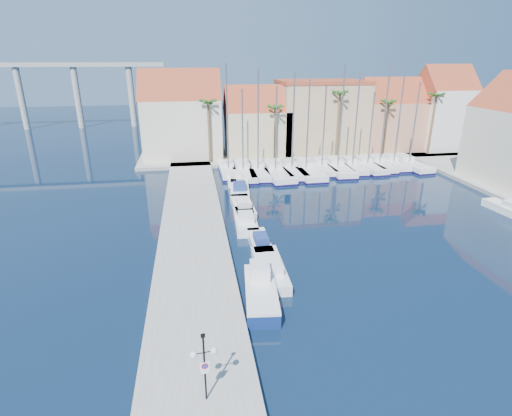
{
  "coord_description": "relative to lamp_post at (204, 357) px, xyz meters",
  "views": [
    {
      "loc": [
        -8.6,
        -17.88,
        15.41
      ],
      "look_at": [
        -3.35,
        14.62,
        3.0
      ],
      "focal_mm": 28.0,
      "sensor_mm": 36.0,
      "label": 1
    }
  ],
  "objects": [
    {
      "name": "motorboat_west_4",
      "position": [
        5.36,
        31.22,
        -2.4
      ],
      "size": [
        2.9,
        7.08,
        1.4
      ],
      "rotation": [
        0.0,
        0.0,
        -0.1
      ],
      "color": "white",
      "rests_on": "ground"
    },
    {
      "name": "sailboat_11",
      "position": [
        29.62,
        40.11,
        -2.24
      ],
      "size": [
        2.47,
        8.22,
        14.68
      ],
      "rotation": [
        0.0,
        0.0,
        -0.04
      ],
      "color": "white",
      "rests_on": "ground"
    },
    {
      "name": "building_2",
      "position": [
        21.61,
        51.42,
        3.35
      ],
      "size": [
        14.2,
        10.2,
        11.5
      ],
      "color": "tan",
      "rests_on": "shore_north"
    },
    {
      "name": "lamp_post",
      "position": [
        0.0,
        0.0,
        0.0
      ],
      "size": [
        1.24,
        0.44,
        3.67
      ],
      "rotation": [
        0.0,
        0.0,
        0.12
      ],
      "color": "black",
      "rests_on": "quay_west"
    },
    {
      "name": "motorboat_west_5",
      "position": [
        5.39,
        36.61,
        -2.4
      ],
      "size": [
        2.37,
        6.79,
        1.4
      ],
      "rotation": [
        0.0,
        0.0,
        -0.03
      ],
      "color": "white",
      "rests_on": "ground"
    },
    {
      "name": "building_0",
      "position": [
        -1.39,
        50.42,
        3.62
      ],
      "size": [
        12.3,
        9.0,
        13.5
      ],
      "color": "beige",
      "rests_on": "shore_north"
    },
    {
      "name": "building_4",
      "position": [
        42.61,
        49.42,
        4.06
      ],
      "size": [
        8.3,
        8.0,
        14.0
      ],
      "color": "white",
      "rests_on": "shore_north"
    },
    {
      "name": "palm_1",
      "position": [
        12.61,
        45.42,
        5.23
      ],
      "size": [
        2.6,
        2.6,
        9.15
      ],
      "color": "brown",
      "rests_on": "shore_north"
    },
    {
      "name": "palm_0",
      "position": [
        2.61,
        45.42,
        6.17
      ],
      "size": [
        2.6,
        2.6,
        10.15
      ],
      "color": "brown",
      "rests_on": "shore_north"
    },
    {
      "name": "motorboat_west_0",
      "position": [
        5.28,
        11.56,
        -2.4
      ],
      "size": [
        2.26,
        6.57,
        1.4
      ],
      "rotation": [
        0.0,
        0.0,
        -0.03
      ],
      "color": "white",
      "rests_on": "ground"
    },
    {
      "name": "palm_2",
      "position": [
        22.61,
        45.42,
        7.11
      ],
      "size": [
        2.6,
        2.6,
        11.15
      ],
      "color": "brown",
      "rests_on": "shore_north"
    },
    {
      "name": "sailboat_4",
      "position": [
        13.71,
        39.28,
        -2.32
      ],
      "size": [
        2.79,
        10.57,
        13.73
      ],
      "rotation": [
        0.0,
        0.0,
        0.0
      ],
      "color": "white",
      "rests_on": "ground"
    },
    {
      "name": "sailboat_6",
      "position": [
        18.25,
        39.68,
        -2.31
      ],
      "size": [
        2.62,
        8.83,
        11.96
      ],
      "rotation": [
        0.0,
        0.0,
        0.03
      ],
      "color": "white",
      "rests_on": "ground"
    },
    {
      "name": "motorboat_west_2",
      "position": [
        4.74,
        21.31,
        -2.4
      ],
      "size": [
        2.32,
        6.42,
        1.4
      ],
      "rotation": [
        0.0,
        0.0,
        -0.05
      ],
      "color": "white",
      "rests_on": "ground"
    },
    {
      "name": "sailboat_9",
      "position": [
        25.14,
        39.56,
        -2.33
      ],
      "size": [
        3.22,
        9.54,
        11.0
      ],
      "rotation": [
        0.0,
        0.0,
        0.08
      ],
      "color": "white",
      "rests_on": "ground"
    },
    {
      "name": "building_1",
      "position": [
        10.61,
        50.42,
        2.39
      ],
      "size": [
        10.3,
        8.0,
        11.0
      ],
      "color": "tan",
      "rests_on": "shore_north"
    },
    {
      "name": "motorboat_west_3",
      "position": [
        5.0,
        25.42,
        -2.4
      ],
      "size": [
        2.15,
        6.35,
        1.4
      ],
      "rotation": [
        0.0,
        0.0,
        0.02
      ],
      "color": "white",
      "rests_on": "ground"
    },
    {
      "name": "motorboat_east_1",
      "position": [
        32.62,
        20.06,
        -2.4
      ],
      "size": [
        2.26,
        5.64,
        1.4
      ],
      "rotation": [
        0.0,
        0.0,
        0.09
      ],
      "color": "white",
      "rests_on": "ground"
    },
    {
      "name": "sailboat_10",
      "position": [
        27.33,
        40.06,
        -2.26
      ],
      "size": [
        2.69,
        9.07,
        14.91
      ],
      "rotation": [
        0.0,
        0.0,
        -0.03
      ],
      "color": "white",
      "rests_on": "ground"
    },
    {
      "name": "sailboat_2",
      "position": [
        8.91,
        39.22,
        -2.3
      ],
      "size": [
        3.27,
        10.24,
        14.2
      ],
      "rotation": [
        0.0,
        0.0,
        -0.06
      ],
      "color": "white",
      "rests_on": "ground"
    },
    {
      "name": "building_3",
      "position": [
        33.61,
        50.42,
        2.95
      ],
      "size": [
        10.3,
        8.0,
        12.0
      ],
      "color": "tan",
      "rests_on": "shore_north"
    },
    {
      "name": "ground",
      "position": [
        8.61,
        3.42,
        -2.91
      ],
      "size": [
        260.0,
        260.0,
        0.0
      ],
      "primitive_type": "plane",
      "color": "black",
      "rests_on": "ground"
    },
    {
      "name": "sailboat_5",
      "position": [
        15.62,
        38.83,
        -2.34
      ],
      "size": [
        3.31,
        11.76,
        12.82
      ],
      "rotation": [
        0.0,
        0.0,
        0.02
      ],
      "color": "white",
      "rests_on": "ground"
    },
    {
      "name": "palm_3",
      "position": [
        30.61,
        45.42,
        5.7
      ],
      "size": [
        2.6,
        2.6,
        9.65
      ],
      "color": "brown",
      "rests_on": "shore_north"
    },
    {
      "name": "shore_north",
      "position": [
        18.61,
        51.42,
        -2.66
      ],
      "size": [
        54.0,
        16.0,
        0.5
      ],
      "primitive_type": "cube",
      "color": "gray",
      "rests_on": "ground"
    },
    {
      "name": "sailboat_3",
      "position": [
        11.13,
        38.56,
        -2.35
      ],
      "size": [
        4.01,
        11.86,
        11.99
      ],
      "rotation": [
        0.0,
        0.0,
        0.08
      ],
      "color": "white",
      "rests_on": "ground"
    },
    {
      "name": "sailboat_8",
      "position": [
        22.85,
        39.5,
        -2.27
      ],
      "size": [
        2.55,
        8.77,
        14.13
      ],
      "rotation": [
        0.0,
        0.0,
        -0.03
      ],
      "color": "white",
      "rests_on": "ground"
    },
    {
      "name": "sailboat_1",
      "position": [
        6.8,
        39.47,
        -2.35
      ],
      "size": [
        3.04,
        11.07,
        11.64
      ],
      "rotation": [
        0.0,
        0.0,
        -0.01
      ],
      "color": "white",
      "rests_on": "ground"
    },
    {
      "name": "palm_4",
      "position": [
        38.61,
        45.42,
        6.64
      ],
      "size": [
        2.6,
        2.6,
        10.65
      ],
      "color": "brown",
      "rests_on": "shore_north"
    },
    {
      "name": "viaduct",
      "position": [
        -30.46,
        85.42,
        7.34
      ],
      "size": [
        48.0,
        2.2,
        14.45
      ],
      "color": "#9E9E99",
      "rests_on": "ground"
    },
    {
      "name": "sailboat_7",
      "position": [
        20.57,
        39.42,
        -2.31
      ],
      "size": [
        3.39,
        11.01,
        14.72
      ],
      "rotation": [
        0.0,
        0.0,
        -0.05
      ],
      "color": "white",
      "rests_on": "ground"
    },
    {
      "name": "fishing_boat",
      "position": [
        4.02,
        8.39,
        -2.19
      ],
      "size": [
        2.69,
        6.35,
        2.16
      ],
      "rotation": [
        0.0,
        0.0,
        -0.11
      ],
      "color": "navy",
      "rests_on": "ground"
    },
    {
      "name": "quay_west",
      "position": [
        -0.39,
        16.92,
        -2.66
      ],
      "size": [
        6.0,
        77.0,
        0.5
      ],
      "primitive_type": "cube",
      "color": "gray",
      "rests_on": "ground"
    },
    {
      "name": "sailboat_12",
      "position": [
        31.73,
        39.63,
        -2.33
      ],
      "size": [
        3.5,
        10.19,
        12.31
      ],
      "rotation": [
        0.0,
        0.0,
        0.09
      ],
      "color": "white",
      "rests_on": "ground"
    },
    {
      "name": "sailboat_0",
      "position": [
        4.84,
        40.29,
        -2.26
      ],
      "size": [
        2.4,
        8.87,
        14.79
      ],
      "rotation": [
        0.0,
        0.0,
        0.01
      ],
      "color": "white",
      "rests_on": "ground"
    },
    {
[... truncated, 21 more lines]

